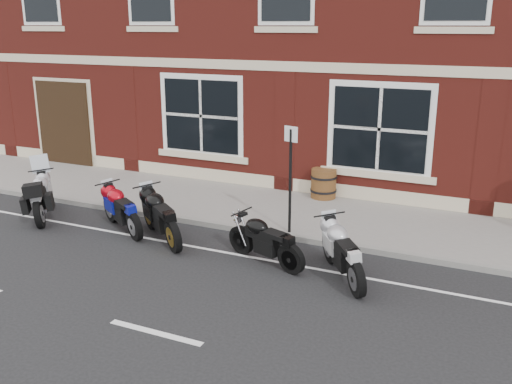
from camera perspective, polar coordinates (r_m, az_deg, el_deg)
ground at (r=11.20m, az=-1.25°, el=-6.84°), size 80.00×80.00×0.00m
sidewalk at (r=13.76m, az=4.24°, el=-2.11°), size 30.00×3.00×0.12m
kerb at (r=12.37m, az=1.65°, el=-4.23°), size 30.00×0.16×0.12m
moto_touring_silver at (r=14.41m, az=-20.42°, el=-0.18°), size 1.38×1.75×1.38m
moto_sport_red at (r=12.98m, az=-13.22°, el=-1.49°), size 1.81×1.18×0.92m
moto_sport_black at (r=12.24m, az=-9.41°, el=-2.16°), size 1.82×1.46×0.99m
moto_sport_silver at (r=10.41m, az=8.79°, el=-5.66°), size 1.31×1.80×0.95m
moto_naked_black at (r=10.92m, az=0.90°, el=-4.63°), size 1.85×0.79×0.87m
barrel_planter at (r=14.75m, az=6.77°, el=0.86°), size 0.68×0.68×0.75m
parking_sign at (r=11.95m, az=3.46°, el=1.98°), size 0.32×0.11×2.30m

